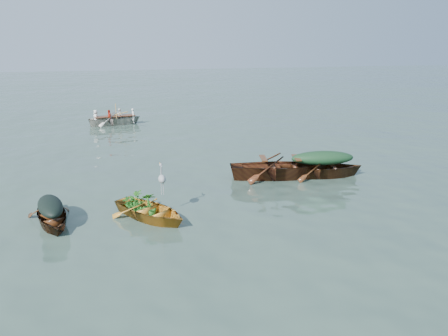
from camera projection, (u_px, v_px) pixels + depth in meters
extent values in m
plane|color=#364C42|center=(224.00, 191.00, 14.75)|extent=(140.00, 140.00, 0.00)
imported|color=#C47F26|center=(151.00, 219.00, 12.46)|extent=(2.97, 3.42, 0.87)
imported|color=#573214|center=(52.00, 223.00, 12.15)|extent=(1.77, 3.31, 0.75)
imported|color=#563114|center=(321.00, 177.00, 16.36)|extent=(4.45, 2.08, 0.99)
imported|color=#4E2813|center=(279.00, 178.00, 16.21)|extent=(5.30, 2.63, 1.23)
imported|color=beige|center=(115.00, 125.00, 26.67)|extent=(4.51, 1.92, 1.04)
ellipsoid|color=black|center=(50.00, 204.00, 11.99)|extent=(0.97, 1.82, 0.40)
ellipsoid|color=#15331C|center=(323.00, 157.00, 16.15)|extent=(2.44, 1.14, 0.52)
imported|color=#195F18|center=(137.00, 190.00, 12.61)|extent=(1.09, 1.14, 0.60)
imported|color=silver|center=(114.00, 110.00, 26.42)|extent=(3.19, 1.60, 0.76)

